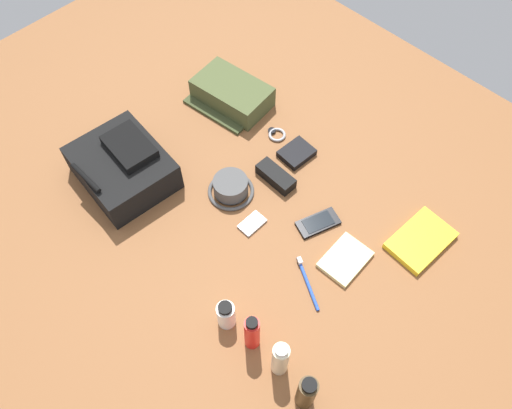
{
  "coord_description": "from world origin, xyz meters",
  "views": [
    {
      "loc": [
        -0.6,
        0.6,
        1.4
      ],
      "look_at": [
        0.0,
        0.0,
        0.04
      ],
      "focal_mm": 35.48,
      "sensor_mm": 36.0,
      "label": 1
    }
  ],
  "objects": [
    {
      "name": "media_player",
      "position": [
        -0.03,
        0.04,
        0.01
      ],
      "size": [
        0.05,
        0.08,
        0.01
      ],
      "color": "#B7B7BC",
      "rests_on": "ground_plane"
    },
    {
      "name": "sunglasses_case",
      "position": [
        0.04,
        -0.13,
        0.02
      ],
      "size": [
        0.14,
        0.06,
        0.04
      ],
      "primitive_type": "cube",
      "rotation": [
        0.0,
        0.0,
        -0.02
      ],
      "color": "black",
      "rests_on": "ground_plane"
    },
    {
      "name": "toiletry_pouch",
      "position": [
        0.4,
        -0.28,
        0.04
      ],
      "size": [
        0.29,
        0.23,
        0.08
      ],
      "color": "#47512D",
      "rests_on": "ground_plane"
    },
    {
      "name": "ground_plane",
      "position": [
        0.0,
        0.0,
        -0.01
      ],
      "size": [
        2.64,
        2.02,
        0.02
      ],
      "primitive_type": "cube",
      "color": "brown",
      "rests_on": "ground"
    },
    {
      "name": "cologne_bottle",
      "position": [
        -0.5,
        0.32,
        0.08
      ],
      "size": [
        0.05,
        0.05,
        0.17
      ],
      "color": "#473319",
      "rests_on": "ground_plane"
    },
    {
      "name": "cell_phone",
      "position": [
        -0.17,
        -0.1,
        0.01
      ],
      "size": [
        0.11,
        0.15,
        0.01
      ],
      "color": "black",
      "rests_on": "ground_plane"
    },
    {
      "name": "wallet",
      "position": [
        0.06,
        -0.26,
        0.01
      ],
      "size": [
        0.1,
        0.12,
        0.02
      ],
      "primitive_type": "cube",
      "rotation": [
        0.0,
        0.0,
        -0.06
      ],
      "color": "black",
      "rests_on": "ground_plane"
    },
    {
      "name": "toothpaste_tube",
      "position": [
        -0.2,
        0.32,
        0.05
      ],
      "size": [
        0.05,
        0.05,
        0.11
      ],
      "color": "white",
      "rests_on": "ground_plane"
    },
    {
      "name": "notepad",
      "position": [
        -0.32,
        -0.07,
        0.01
      ],
      "size": [
        0.12,
        0.16,
        0.02
      ],
      "primitive_type": "cube",
      "rotation": [
        0.0,
        0.0,
        0.05
      ],
      "color": "beige",
      "rests_on": "ground_plane"
    },
    {
      "name": "paperback_novel",
      "position": [
        -0.44,
        -0.28,
        0.01
      ],
      "size": [
        0.15,
        0.21,
        0.02
      ],
      "color": "yellow",
      "rests_on": "ground_plane"
    },
    {
      "name": "lotion_bottle",
      "position": [
        -0.39,
        0.31,
        0.08
      ],
      "size": [
        0.04,
        0.04,
        0.17
      ],
      "color": "beige",
      "rests_on": "ground_plane"
    },
    {
      "name": "sunscreen_spray",
      "position": [
        -0.29,
        0.31,
        0.08
      ],
      "size": [
        0.04,
        0.04,
        0.17
      ],
      "color": "red",
      "rests_on": "ground_plane"
    },
    {
      "name": "wristwatch",
      "position": [
        0.17,
        -0.28,
        0.01
      ],
      "size": [
        0.07,
        0.06,
        0.01
      ],
      "color": "#99999E",
      "rests_on": "ground_plane"
    },
    {
      "name": "backpack",
      "position": [
        0.4,
        0.21,
        0.06
      ],
      "size": [
        0.33,
        0.29,
        0.14
      ],
      "color": "black",
      "rests_on": "ground_plane"
    },
    {
      "name": "toothbrush",
      "position": [
        -0.28,
        0.07,
        0.01
      ],
      "size": [
        0.16,
        0.09,
        0.02
      ],
      "color": "blue",
      "rests_on": "ground_plane"
    },
    {
      "name": "bucket_hat",
      "position": [
        0.11,
        0.01,
        0.03
      ],
      "size": [
        0.15,
        0.15,
        0.06
      ],
      "color": "#4C4C4C",
      "rests_on": "ground_plane"
    }
  ]
}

